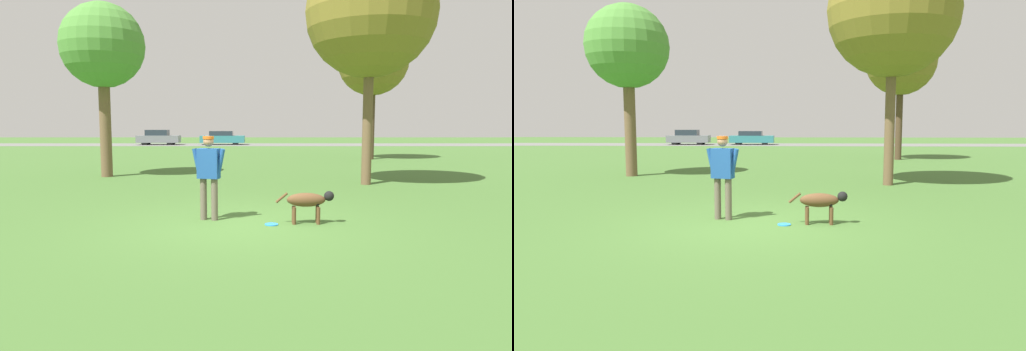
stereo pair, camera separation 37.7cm
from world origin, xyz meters
TOP-DOWN VIEW (x-y plane):
  - ground_plane at (0.00, 0.00)m, footprint 120.00×120.00m
  - far_road_strip at (0.00, 34.53)m, footprint 120.00×6.00m
  - person at (-0.61, 0.44)m, footprint 0.68×0.32m
  - dog at (1.31, 0.09)m, footprint 1.11×0.26m
  - frisbee at (0.61, -0.02)m, footprint 0.25×0.25m
  - tree_far_right at (6.55, 16.38)m, footprint 3.75×3.75m
  - tree_near_left at (-5.08, 8.00)m, footprint 2.95×2.95m
  - tree_near_right at (3.78, 5.82)m, footprint 3.95×3.95m
  - parked_car_grey at (-8.83, 34.36)m, footprint 3.94×1.80m
  - parked_car_teal at (-2.85, 34.61)m, footprint 4.17×1.74m

SIDE VIEW (x-z plane):
  - ground_plane at x=0.00m, z-range 0.00..0.00m
  - far_road_strip at x=0.00m, z-range 0.00..0.01m
  - frisbee at x=0.61m, z-range 0.00..0.02m
  - dog at x=1.31m, z-range 0.12..0.75m
  - parked_car_teal at x=-2.85m, z-range -0.01..1.28m
  - parked_car_grey at x=-8.83m, z-range -0.02..1.39m
  - person at x=-0.61m, z-range 0.15..1.80m
  - tree_near_left at x=-5.08m, z-range 1.52..7.64m
  - tree_near_right at x=3.78m, z-range 1.63..8.86m
  - tree_far_right at x=6.55m, z-range 1.68..8.86m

